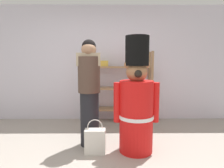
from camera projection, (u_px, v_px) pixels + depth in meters
name	position (u px, v px, depth m)	size (l,w,h in m)	color
back_wall	(98.00, 64.00, 4.36)	(6.40, 0.12, 2.60)	silver
merchandise_shelf	(119.00, 87.00, 4.21)	(1.48, 0.35, 1.57)	#93704C
teddy_bear_guard	(136.00, 103.00, 2.76)	(0.67, 0.51, 1.70)	red
person_shopper	(89.00, 91.00, 2.96)	(0.36, 0.35, 1.68)	black
shopping_bag	(95.00, 141.00, 2.74)	(0.30, 0.16, 0.51)	silver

